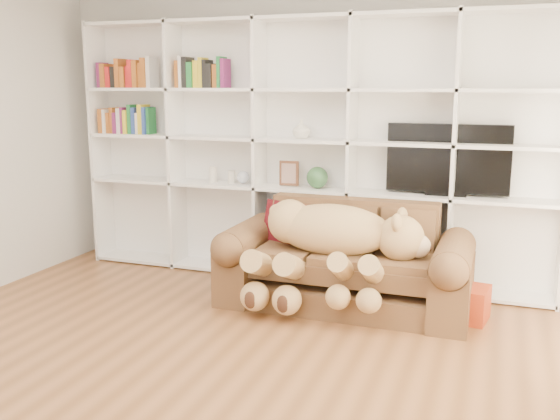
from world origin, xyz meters
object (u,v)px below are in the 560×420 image
at_px(teddy_bear, 331,241).
at_px(gift_box, 465,303).
at_px(sofa, 345,268).
at_px(tv, 448,160).

xyz_separation_m(teddy_bear, gift_box, (1.04, 0.17, -0.44)).
height_order(teddy_bear, gift_box, teddy_bear).
height_order(sofa, tv, tv).
relative_size(teddy_bear, tv, 1.36).
distance_m(sofa, gift_box, 0.98).
bearing_deg(tv, teddy_bear, -134.66).
distance_m(gift_box, tv, 1.24).
distance_m(sofa, tv, 1.28).
relative_size(sofa, gift_box, 6.04).
relative_size(sofa, teddy_bear, 1.44).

